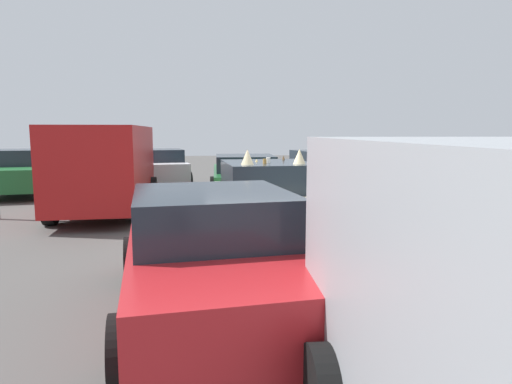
% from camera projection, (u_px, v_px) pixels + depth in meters
% --- Properties ---
extents(ground_plane, '(60.00, 60.00, 0.00)m').
position_uv_depth(ground_plane, '(271.00, 238.00, 8.70)').
color(ground_plane, '#514F4C').
extents(art_car_decorated, '(4.66, 2.27, 1.72)m').
position_uv_depth(art_car_decorated, '(270.00, 200.00, 8.70)').
color(art_car_decorated, beige).
rests_on(art_car_decorated, ground).
extents(parked_van_near_right, '(5.41, 2.33, 2.18)m').
position_uv_depth(parked_van_near_right, '(107.00, 164.00, 11.40)').
color(parked_van_near_right, '#B21919').
rests_on(parked_van_near_right, ground).
extents(parked_sedan_row_back_center, '(4.84, 2.75, 1.39)m').
position_uv_depth(parked_sedan_row_back_center, '(325.00, 171.00, 15.30)').
color(parked_sedan_row_back_center, navy).
rests_on(parked_sedan_row_back_center, ground).
extents(parked_sedan_behind_right, '(4.21, 2.41, 1.46)m').
position_uv_depth(parked_sedan_behind_right, '(20.00, 172.00, 14.56)').
color(parked_sedan_behind_right, '#1E602D').
rests_on(parked_sedan_behind_right, ground).
extents(parked_sedan_far_left, '(4.50, 2.06, 1.40)m').
position_uv_depth(parked_sedan_far_left, '(244.00, 179.00, 12.70)').
color(parked_sedan_far_left, '#1E602D').
rests_on(parked_sedan_far_left, ground).
extents(parked_sedan_row_back_far, '(4.30, 2.56, 1.42)m').
position_uv_depth(parked_sedan_row_back_far, '(158.00, 168.00, 16.18)').
color(parked_sedan_row_back_far, white).
rests_on(parked_sedan_row_back_far, ground).
extents(parked_sedan_near_left, '(4.48, 2.35, 1.43)m').
position_uv_depth(parked_sedan_near_left, '(210.00, 254.00, 4.92)').
color(parked_sedan_near_left, red).
rests_on(parked_sedan_near_left, ground).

